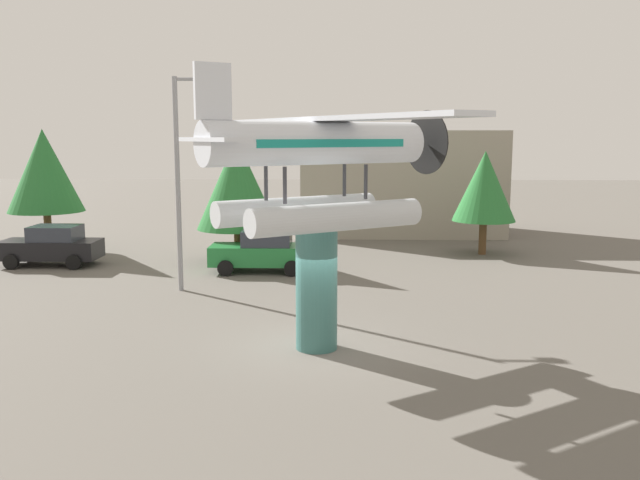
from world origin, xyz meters
TOP-DOWN VIEW (x-y plane):
  - ground_plane at (0.00, 0.00)m, footprint 140.00×140.00m
  - display_pedestal at (0.00, 0.00)m, footprint 1.10×1.10m
  - floatplane_monument at (0.11, 0.07)m, footprint 7.06×9.28m
  - car_near_black at (-11.96, 11.19)m, footprint 4.20×2.02m
  - car_mid_green at (-2.61, 10.12)m, footprint 4.20×2.02m
  - streetlight_primary at (-5.03, 6.65)m, footprint 1.84×0.28m
  - storefront_building at (4.10, 22.00)m, footprint 11.33×6.07m
  - tree_west at (-13.61, 14.59)m, footprint 3.57×3.57m
  - tree_east at (-3.96, 12.25)m, footprint 3.61×3.61m
  - tree_center_back at (7.43, 14.62)m, footprint 2.98×2.98m

SIDE VIEW (x-z plane):
  - ground_plane at x=0.00m, z-range 0.00..0.00m
  - car_near_black at x=-11.96m, z-range 0.00..1.76m
  - car_mid_green at x=-2.61m, z-range 0.00..1.76m
  - display_pedestal at x=0.00m, z-range 0.00..3.28m
  - storefront_building at x=4.10m, z-range 0.00..5.91m
  - tree_center_back at x=7.43m, z-range 0.79..5.72m
  - tree_east at x=-3.96m, z-range 0.75..6.29m
  - tree_west at x=-13.61m, z-range 0.98..6.93m
  - streetlight_primary at x=-5.03m, z-range 0.63..8.31m
  - floatplane_monument at x=0.11m, z-range 2.95..6.95m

